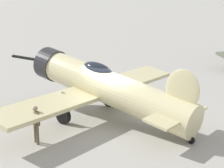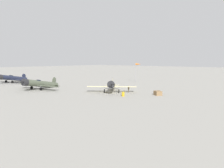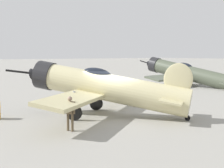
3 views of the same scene
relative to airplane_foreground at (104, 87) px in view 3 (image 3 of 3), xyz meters
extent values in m
plane|color=gray|center=(0.39, 0.30, -1.61)|extent=(400.00, 400.00, 0.00)
cylinder|color=beige|center=(0.39, 0.30, -0.05)|extent=(7.78, 6.47, 2.80)
cylinder|color=#232326|center=(-2.83, -2.18, 0.59)|extent=(1.89, 1.98, 1.74)
cone|color=#232326|center=(-3.35, -2.57, 0.69)|extent=(0.93, 0.93, 0.75)
cube|color=black|center=(-3.47, -2.66, 0.69)|extent=(1.34, 3.02, 0.54)
ellipsoid|color=black|center=(-0.29, -0.22, 0.73)|extent=(1.88, 1.69, 0.93)
cube|color=#C6BC89|center=(-0.42, -0.33, -0.30)|extent=(8.08, 9.83, 0.42)
ellipsoid|color=beige|center=(3.23, 2.48, 0.54)|extent=(1.45, 1.16, 1.89)
cube|color=#C6BC89|center=(3.07, 2.36, -0.49)|extent=(2.95, 3.37, 0.27)
cylinder|color=#999BA0|center=(0.18, -1.95, -0.64)|extent=(0.14, 0.14, 1.14)
cylinder|color=black|center=(0.18, -1.95, -1.21)|extent=(0.76, 0.65, 0.80)
cylinder|color=#999BA0|center=(-1.84, 0.67, -0.64)|extent=(0.14, 0.14, 1.14)
cylinder|color=black|center=(-1.84, 0.67, -1.21)|extent=(0.76, 0.65, 0.80)
cylinder|color=black|center=(3.63, 2.79, -1.47)|extent=(0.28, 0.25, 0.28)
cylinder|color=#4C5442|center=(-8.09, 16.82, -0.32)|extent=(10.45, 3.82, 3.42)
cylinder|color=#232326|center=(-12.89, 15.73, 0.60)|extent=(1.54, 1.91, 1.83)
cone|color=#232326|center=(-13.52, 15.58, 0.72)|extent=(0.81, 0.84, 0.79)
cube|color=black|center=(-13.67, 15.55, 0.72)|extent=(3.34, 0.19, 0.71)
ellipsoid|color=black|center=(-9.09, 16.59, 0.54)|extent=(1.92, 1.14, 0.98)
cube|color=#565E4C|center=(-9.29, 16.55, -0.52)|extent=(4.32, 12.03, 0.49)
cylinder|color=#999BA0|center=(-9.52, 14.77, -0.73)|extent=(0.14, 0.14, 0.96)
cylinder|color=black|center=(-9.52, 14.77, -1.21)|extent=(0.82, 0.37, 0.80)
cylinder|color=#999BA0|center=(-10.26, 18.05, -0.73)|extent=(0.14, 0.14, 0.96)
cylinder|color=black|center=(-10.26, 18.05, -1.21)|extent=(0.82, 0.37, 0.80)
cylinder|color=brown|center=(2.29, -3.19, -1.21)|extent=(0.12, 0.12, 0.79)
cylinder|color=brown|center=(2.02, -3.27, -1.21)|extent=(0.12, 0.12, 0.79)
cube|color=brown|center=(2.15, -3.23, -0.54)|extent=(0.47, 0.32, 0.56)
sphere|color=gray|center=(2.15, -3.23, -0.14)|extent=(0.21, 0.21, 0.21)
cylinder|color=brown|center=(2.40, -3.16, -0.52)|extent=(0.09, 0.09, 0.53)
cylinder|color=brown|center=(1.90, -3.30, -0.52)|extent=(0.09, 0.09, 0.53)
camera|label=1|loc=(16.39, -3.54, 4.49)|focal=59.87mm
camera|label=2|loc=(-32.50, -27.72, 5.61)|focal=29.81mm
camera|label=3|loc=(14.92, -9.92, 1.84)|focal=52.10mm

